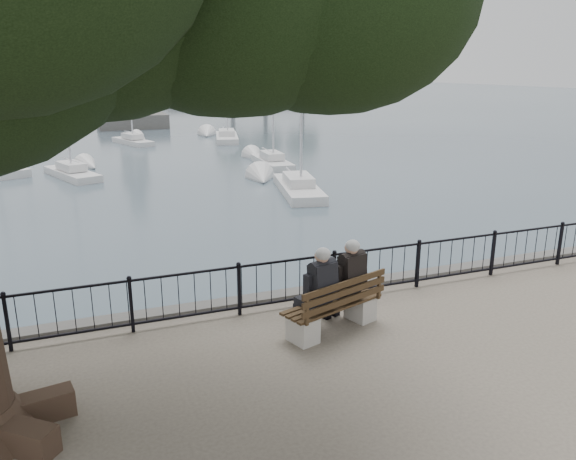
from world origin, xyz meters
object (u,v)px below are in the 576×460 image
bench (335,312)px  person_right (345,285)px  person_left (316,294)px  lion_monument (130,103)px

bench → person_right: (0.30, 0.22, 0.40)m
bench → person_left: 0.55m
person_left → person_right: (0.68, 0.22, 0.00)m
person_right → person_left: bearing=-161.8°
bench → lion_monument: 48.73m
bench → person_right: person_right is taller
person_left → lion_monument: bearing=87.7°
lion_monument → person_right: bearing=-91.5°
lion_monument → bench: bearing=-91.9°
bench → lion_monument: size_ratio=0.23×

